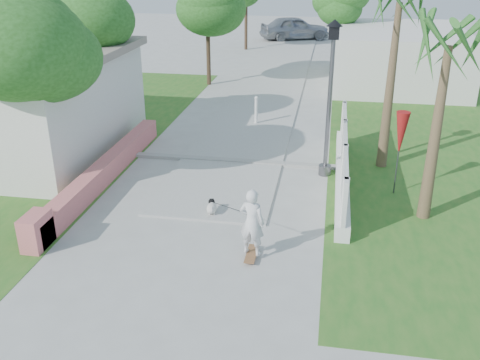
% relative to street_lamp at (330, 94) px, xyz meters
% --- Properties ---
extents(ground, '(90.00, 90.00, 0.00)m').
position_rel_street_lamp_xyz_m(ground, '(-2.90, -5.50, -2.43)').
color(ground, '#B7B7B2').
rests_on(ground, ground).
extents(path_strip, '(3.20, 36.00, 0.06)m').
position_rel_street_lamp_xyz_m(path_strip, '(-2.90, 14.50, -2.40)').
color(path_strip, '#B7B7B2').
rests_on(path_strip, ground).
extents(curb, '(6.50, 0.25, 0.10)m').
position_rel_street_lamp_xyz_m(curb, '(-2.90, 0.50, -2.38)').
color(curb, '#999993').
rests_on(curb, ground).
extents(grass_left, '(8.00, 20.00, 0.01)m').
position_rel_street_lamp_xyz_m(grass_left, '(-9.90, 2.50, -2.42)').
color(grass_left, '#286620').
rests_on(grass_left, ground).
extents(grass_right, '(8.00, 20.00, 0.01)m').
position_rel_street_lamp_xyz_m(grass_right, '(4.10, 2.50, -2.42)').
color(grass_right, '#286620').
rests_on(grass_right, ground).
extents(pink_wall, '(0.45, 8.20, 0.80)m').
position_rel_street_lamp_xyz_m(pink_wall, '(-6.20, -1.95, -2.11)').
color(pink_wall, '#DE7372').
rests_on(pink_wall, ground).
extents(lattice_fence, '(0.35, 7.00, 1.50)m').
position_rel_street_lamp_xyz_m(lattice_fence, '(0.50, -0.50, -1.88)').
color(lattice_fence, white).
rests_on(lattice_fence, ground).
extents(building_right, '(6.00, 8.00, 2.60)m').
position_rel_street_lamp_xyz_m(building_right, '(3.10, 12.50, -1.13)').
color(building_right, silver).
rests_on(building_right, ground).
extents(street_lamp, '(0.44, 0.44, 4.44)m').
position_rel_street_lamp_xyz_m(street_lamp, '(0.00, 0.00, 0.00)').
color(street_lamp, '#59595E').
rests_on(street_lamp, ground).
extents(bollard, '(0.14, 0.14, 1.09)m').
position_rel_street_lamp_xyz_m(bollard, '(-2.70, 4.50, -1.84)').
color(bollard, white).
rests_on(bollard, ground).
extents(patio_umbrella, '(0.36, 0.36, 2.30)m').
position_rel_street_lamp_xyz_m(patio_umbrella, '(1.90, -1.00, -0.74)').
color(patio_umbrella, '#59595E').
rests_on(patio_umbrella, ground).
extents(tree_left_near, '(3.60, 3.60, 5.28)m').
position_rel_street_lamp_xyz_m(tree_left_near, '(-7.38, -2.52, 1.40)').
color(tree_left_near, '#4C3826').
rests_on(tree_left_near, ground).
extents(tree_left_mid, '(3.20, 3.20, 4.85)m').
position_rel_street_lamp_xyz_m(tree_left_mid, '(-8.38, 2.98, 1.07)').
color(tree_left_mid, '#4C3826').
rests_on(tree_left_mid, ground).
extents(tree_path_left, '(3.40, 3.40, 5.23)m').
position_rel_street_lamp_xyz_m(tree_path_left, '(-5.88, 10.48, 1.39)').
color(tree_path_left, '#4C3826').
rests_on(tree_path_left, ground).
extents(tree_path_right, '(3.00, 3.00, 4.79)m').
position_rel_street_lamp_xyz_m(tree_path_right, '(0.32, 14.48, 1.07)').
color(tree_path_right, '#4C3826').
rests_on(tree_path_right, ground).
extents(palm_far, '(1.80, 1.80, 5.30)m').
position_rel_street_lamp_xyz_m(palm_far, '(1.70, 1.00, 2.06)').
color(palm_far, brown).
rests_on(palm_far, ground).
extents(palm_near, '(1.80, 1.80, 4.70)m').
position_rel_street_lamp_xyz_m(palm_near, '(2.50, -2.30, 1.53)').
color(palm_near, brown).
rests_on(palm_near, ground).
extents(skateboarder, '(1.59, 2.39, 1.61)m').
position_rel_street_lamp_xyz_m(skateboarder, '(-2.06, -4.06, -1.73)').
color(skateboarder, '#915F3A').
rests_on(skateboarder, ground).
extents(dog, '(0.34, 0.55, 0.38)m').
position_rel_street_lamp_xyz_m(dog, '(-2.72, -3.09, -2.22)').
color(dog, silver).
rests_on(dog, ground).
extents(parked_car, '(5.30, 3.82, 1.68)m').
position_rel_street_lamp_xyz_m(parked_car, '(-2.88, 25.09, -1.59)').
color(parked_car, '#A0A3A8').
rests_on(parked_car, ground).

